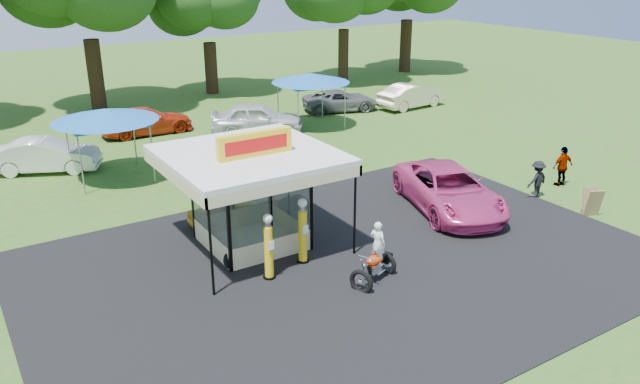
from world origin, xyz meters
The scene contains 20 objects.
ground centered at (0.00, 0.00, 0.00)m, with size 120.00×120.00×0.00m, color #31581B.
asphalt_apron centered at (0.00, 2.00, 0.02)m, with size 20.00×14.00×0.04m, color black.
gas_station_kiosk centered at (-2.00, 4.99, 1.78)m, with size 5.40×5.40×4.18m.
gas_pump_left centered at (-2.66, 2.50, 1.05)m, with size 0.41×0.41×2.19m.
gas_pump_right centered at (-1.20, 2.88, 1.08)m, with size 0.42×0.42×2.26m.
motorcycle centered at (0.07, 0.63, 0.79)m, with size 1.80×1.35×2.04m.
spare_tires centered at (-3.30, 3.67, 0.32)m, with size 0.77×0.49×0.65m.
a_frame_sign centered at (10.26, 0.26, 0.56)m, with size 0.67×0.77×1.10m.
kiosk_car centered at (-2.00, 7.20, 0.48)m, with size 1.13×2.82×0.96m, color yellow.
pink_sedan centered at (5.99, 3.67, 0.84)m, with size 2.78×6.04×1.68m, color #CF387E.
spectator_east_a centered at (9.99, 2.69, 0.80)m, with size 1.03×0.59×1.60m, color black.
spectator_east_b centered at (12.09, 3.07, 0.88)m, with size 1.04×0.43×1.77m, color gray.
bg_car_a centered at (-6.52, 17.14, 0.78)m, with size 1.66×4.75×1.56m, color silver.
bg_car_b centered at (-0.51, 21.09, 0.74)m, with size 2.08×5.12×1.48m, color #B82D0E.
bg_car_c centered at (4.74, 17.78, 0.87)m, with size 2.06×5.11×1.74m, color silver.
bg_car_d centered at (11.77, 19.79, 0.67)m, with size 2.21×4.80×1.33m, color slate.
bg_car_e centered at (16.23, 18.02, 0.79)m, with size 1.67×4.78×1.58m, color beige.
tent_west centered at (-4.22, 14.59, 2.91)m, with size 4.59×4.59×3.21m.
tent_east centered at (8.10, 17.44, 2.85)m, with size 4.50×4.50×3.15m.
oak_far_d centered at (7.00, 29.37, 6.41)m, with size 8.44×8.44×10.05m.
Camera 1 is at (-10.59, -12.92, 9.52)m, focal length 35.00 mm.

